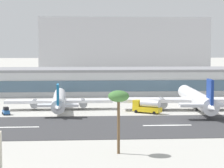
{
  "coord_description": "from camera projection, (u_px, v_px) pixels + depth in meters",
  "views": [
    {
      "loc": [
        -23.06,
        -115.69,
        19.27
      ],
      "look_at": [
        -11.62,
        36.71,
        7.27
      ],
      "focal_mm": 76.58,
      "sensor_mm": 36.0,
      "label": 1
    }
  ],
  "objects": [
    {
      "name": "service_fuel_truck_1",
      "position": [
        147.0,
        106.0,
        138.01
      ],
      "size": [
        8.33,
        7.23,
        3.95
      ],
      "rotation": [
        0.0,
        0.0,
        2.49
      ],
      "color": "gold",
      "rests_on": "ground_plane"
    },
    {
      "name": "distant_hotel_block",
      "position": [
        123.0,
        48.0,
        298.8
      ],
      "size": [
        102.89,
        32.41,
        36.84
      ],
      "primitive_type": "cube",
      "color": "#BCBCC1",
      "rests_on": "ground_plane"
    },
    {
      "name": "runway_centreline_dash_4",
      "position": [
        167.0,
        125.0,
        116.54
      ],
      "size": [
        12.0,
        1.2,
        0.01
      ],
      "primitive_type": "cube",
      "color": "white",
      "rests_on": "runway_strip"
    },
    {
      "name": "ground_plane",
      "position": [
        170.0,
        124.0,
        118.24
      ],
      "size": [
        1400.0,
        1400.0,
        0.0
      ],
      "primitive_type": "plane",
      "color": "#B2AFA8"
    },
    {
      "name": "airliner_blue_tail_gate_0",
      "position": [
        59.0,
        100.0,
        145.47
      ],
      "size": [
        32.8,
        43.72,
        9.12
      ],
      "rotation": [
        0.0,
        0.0,
        1.59
      ],
      "color": "silver",
      "rests_on": "ground_plane"
    },
    {
      "name": "runway_strip",
      "position": [
        171.0,
        125.0,
        116.62
      ],
      "size": [
        800.0,
        33.46,
        0.08
      ],
      "primitive_type": "cube",
      "color": "#38383A",
      "rests_on": "ground_plane"
    },
    {
      "name": "airliner_navy_tail_gate_1",
      "position": [
        197.0,
        99.0,
        143.98
      ],
      "size": [
        47.07,
        51.43,
        10.73
      ],
      "rotation": [
        0.0,
        0.0,
        1.5
      ],
      "color": "white",
      "rests_on": "ground_plane"
    },
    {
      "name": "runway_centreline_dash_3",
      "position": [
        14.0,
        127.0,
        113.77
      ],
      "size": [
        12.0,
        1.2,
        0.01
      ],
      "primitive_type": "cube",
      "color": "white",
      "rests_on": "runway_strip"
    },
    {
      "name": "palm_tree_3",
      "position": [
        119.0,
        99.0,
        85.36
      ],
      "size": [
        3.8,
        3.8,
        11.46
      ],
      "color": "brown",
      "rests_on": "ground_plane"
    },
    {
      "name": "terminal_building",
      "position": [
        108.0,
        81.0,
        196.36
      ],
      "size": [
        187.24,
        29.08,
        10.37
      ],
      "color": "#B7BABC",
      "rests_on": "ground_plane"
    },
    {
      "name": "service_baggage_tug_0",
      "position": [
        6.0,
        111.0,
        135.09
      ],
      "size": [
        2.7,
        3.55,
        2.2
      ],
      "rotation": [
        0.0,
        0.0,
        1.9
      ],
      "color": "#23569E",
      "rests_on": "ground_plane"
    }
  ]
}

